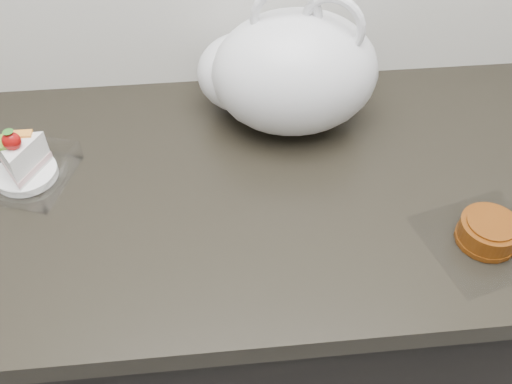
{
  "coord_description": "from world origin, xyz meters",
  "views": [
    {
      "loc": [
        -0.06,
        0.99,
        1.59
      ],
      "look_at": [
        0.0,
        1.62,
        0.94
      ],
      "focal_mm": 40.0,
      "sensor_mm": 36.0,
      "label": 1
    }
  ],
  "objects": [
    {
      "name": "cake_tray",
      "position": [
        -0.38,
        1.73,
        0.93
      ],
      "size": [
        0.18,
        0.18,
        0.11
      ],
      "rotation": [
        0.0,
        0.0,
        -0.32
      ],
      "color": "white",
      "rests_on": "counter"
    },
    {
      "name": "counter",
      "position": [
        0.0,
        1.69,
        0.45
      ],
      "size": [
        2.04,
        0.64,
        0.9
      ],
      "color": "black",
      "rests_on": "ground"
    },
    {
      "name": "mooncake_wrap",
      "position": [
        0.35,
        1.52,
        0.92
      ],
      "size": [
        0.22,
        0.21,
        0.04
      ],
      "rotation": [
        0.0,
        0.0,
        0.43
      ],
      "color": "white",
      "rests_on": "counter"
    },
    {
      "name": "plastic_bag",
      "position": [
        0.08,
        1.85,
        1.01
      ],
      "size": [
        0.37,
        0.31,
        0.28
      ],
      "rotation": [
        0.0,
        0.0,
        -0.28
      ],
      "color": "silver",
      "rests_on": "counter"
    }
  ]
}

